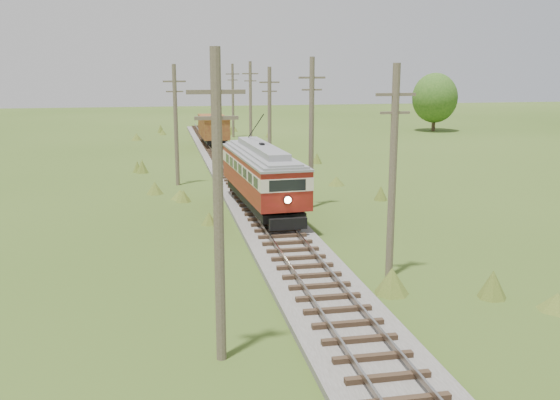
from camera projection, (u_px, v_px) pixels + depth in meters
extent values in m
cube|color=#605B54|center=(252.00, 198.00, 40.31)|extent=(3.60, 96.00, 0.25)
cube|color=#726659|center=(240.00, 193.00, 40.10)|extent=(0.08, 96.00, 0.17)
cube|color=#726659|center=(262.00, 192.00, 40.37)|extent=(0.08, 96.00, 0.17)
cube|color=#2D2116|center=(251.00, 195.00, 40.27)|extent=(2.40, 96.00, 0.16)
cube|color=black|center=(262.00, 198.00, 36.08)|extent=(2.82, 10.55, 0.43)
cube|color=maroon|center=(262.00, 182.00, 35.88)|extent=(3.26, 11.48, 1.04)
cube|color=beige|center=(262.00, 167.00, 35.70)|extent=(3.29, 11.54, 0.66)
cube|color=black|center=(262.00, 167.00, 35.70)|extent=(3.29, 11.03, 0.52)
cube|color=maroon|center=(262.00, 159.00, 35.60)|extent=(3.26, 11.48, 0.28)
cube|color=gray|center=(262.00, 154.00, 35.53)|extent=(3.32, 11.60, 0.36)
cube|color=gray|center=(262.00, 148.00, 35.46)|extent=(1.65, 8.57, 0.38)
sphere|color=#FFF2BF|center=(288.00, 200.00, 30.39)|extent=(0.34, 0.34, 0.34)
cylinder|color=black|center=(256.00, 127.00, 36.85)|extent=(0.30, 4.40, 1.83)
cylinder|color=black|center=(267.00, 217.00, 31.85)|extent=(0.15, 0.76, 0.76)
cylinder|color=black|center=(294.00, 215.00, 32.19)|extent=(0.15, 0.76, 0.76)
cylinder|color=black|center=(237.00, 186.00, 39.99)|extent=(0.15, 0.76, 0.76)
cylinder|color=black|center=(258.00, 185.00, 40.33)|extent=(0.15, 0.76, 0.76)
cube|color=black|center=(214.00, 139.00, 65.95)|extent=(2.15, 7.18, 0.50)
cube|color=#602716|center=(213.00, 127.00, 65.69)|extent=(2.68, 7.98, 1.99)
cube|color=#602716|center=(213.00, 117.00, 65.47)|extent=(2.73, 8.14, 0.12)
cylinder|color=black|center=(209.00, 141.00, 63.51)|extent=(0.13, 0.80, 0.80)
cylinder|color=black|center=(223.00, 141.00, 63.81)|extent=(0.13, 0.80, 0.80)
cylinder|color=black|center=(205.00, 136.00, 68.07)|extent=(0.13, 0.80, 0.80)
cylinder|color=black|center=(218.00, 136.00, 68.37)|extent=(0.13, 0.80, 0.80)
cone|color=gray|center=(267.00, 153.00, 57.63)|extent=(3.24, 3.24, 1.21)
cone|color=gray|center=(278.00, 157.00, 56.87)|extent=(1.82, 1.82, 0.71)
cylinder|color=brown|center=(393.00, 174.00, 24.71)|extent=(0.30, 0.30, 8.60)
cube|color=brown|center=(396.00, 94.00, 24.05)|extent=(1.60, 0.12, 0.12)
cube|color=brown|center=(395.00, 113.00, 24.20)|extent=(1.20, 0.10, 0.10)
cylinder|color=brown|center=(311.00, 134.00, 37.11)|extent=(0.30, 0.30, 9.00)
cube|color=brown|center=(312.00, 78.00, 36.41)|extent=(1.60, 0.12, 0.12)
cube|color=brown|center=(312.00, 90.00, 36.56)|extent=(1.20, 0.10, 0.10)
cylinder|color=brown|center=(270.00, 121.00, 49.61)|extent=(0.30, 0.30, 8.40)
cube|color=brown|center=(269.00, 82.00, 48.97)|extent=(1.60, 0.12, 0.12)
cube|color=brown|center=(270.00, 91.00, 49.12)|extent=(1.20, 0.10, 0.10)
cylinder|color=brown|center=(251.00, 107.00, 62.10)|extent=(0.30, 0.30, 8.90)
cube|color=brown|center=(250.00, 74.00, 61.41)|extent=(1.60, 0.12, 0.12)
cube|color=brown|center=(250.00, 81.00, 61.56)|extent=(1.20, 0.10, 0.10)
cylinder|color=brown|center=(233.00, 101.00, 74.55)|extent=(0.30, 0.30, 8.70)
cube|color=brown|center=(233.00, 74.00, 73.88)|extent=(1.60, 0.12, 0.12)
cube|color=brown|center=(233.00, 80.00, 74.03)|extent=(1.20, 0.10, 0.10)
cylinder|color=brown|center=(218.00, 211.00, 17.50)|extent=(0.30, 0.30, 9.00)
cube|color=brown|center=(216.00, 92.00, 16.80)|extent=(1.60, 0.12, 0.12)
cube|color=brown|center=(216.00, 118.00, 16.95)|extent=(1.20, 0.10, 0.10)
cylinder|color=brown|center=(176.00, 126.00, 44.34)|extent=(0.30, 0.30, 8.60)
cube|color=brown|center=(174.00, 81.00, 43.68)|extent=(1.60, 0.12, 0.12)
cube|color=brown|center=(175.00, 92.00, 43.83)|extent=(1.20, 0.10, 0.10)
cylinder|color=#38281C|center=(434.00, 121.00, 82.16)|extent=(0.50, 0.50, 2.52)
ellipsoid|color=#295218|center=(435.00, 98.00, 81.51)|extent=(5.88, 5.88, 6.47)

